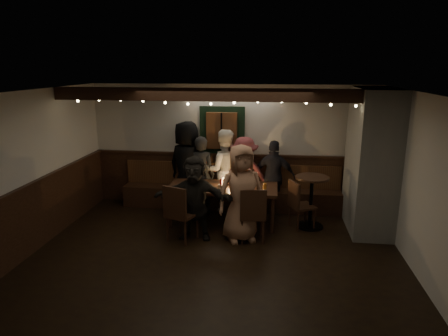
# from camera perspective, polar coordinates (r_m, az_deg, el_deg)

# --- Properties ---
(room) EXTENTS (6.02, 5.01, 2.62)m
(room) POSITION_cam_1_polar(r_m,az_deg,el_deg) (7.47, 8.37, -0.44)
(room) COLOR black
(room) RESTS_ON ground
(dining_table) EXTENTS (2.07, 0.89, 0.90)m
(dining_table) POSITION_cam_1_polar(r_m,az_deg,el_deg) (7.61, -0.20, -3.10)
(dining_table) COLOR black
(dining_table) RESTS_ON ground
(chair_near_left) EXTENTS (0.60, 0.60, 1.02)m
(chair_near_left) POSITION_cam_1_polar(r_m,az_deg,el_deg) (6.88, -6.49, -6.07)
(chair_near_left) COLOR black
(chair_near_left) RESTS_ON ground
(chair_near_right) EXTENTS (0.50, 0.50, 0.98)m
(chair_near_right) POSITION_cam_1_polar(r_m,az_deg,el_deg) (6.85, 4.11, -6.30)
(chair_near_right) COLOR black
(chair_near_right) RESTS_ON ground
(chair_end) EXTENTS (0.55, 0.55, 0.91)m
(chair_end) POSITION_cam_1_polar(r_m,az_deg,el_deg) (7.55, 10.57, -4.81)
(chair_end) COLOR black
(chair_end) RESTS_ON ground
(high_top) EXTENTS (0.62, 0.62, 0.99)m
(high_top) POSITION_cam_1_polar(r_m,az_deg,el_deg) (7.62, 12.36, -3.84)
(high_top) COLOR black
(high_top) RESTS_ON ground
(person_a) EXTENTS (1.08, 0.92, 1.88)m
(person_a) POSITION_cam_1_polar(r_m,az_deg,el_deg) (8.36, -5.28, 0.31)
(person_a) COLOR black
(person_a) RESTS_ON ground
(person_b) EXTENTS (0.61, 0.44, 1.59)m
(person_b) POSITION_cam_1_polar(r_m,az_deg,el_deg) (8.26, -3.28, -0.86)
(person_b) COLOR black
(person_b) RESTS_ON ground
(person_c) EXTENTS (0.97, 0.83, 1.71)m
(person_c) POSITION_cam_1_polar(r_m,az_deg,el_deg) (8.31, -0.03, -0.30)
(person_c) COLOR beige
(person_c) RESTS_ON ground
(person_d) EXTENTS (1.13, 0.83, 1.58)m
(person_d) POSITION_cam_1_polar(r_m,az_deg,el_deg) (8.21, 2.87, -0.99)
(person_d) COLOR maroon
(person_d) RESTS_ON ground
(person_e) EXTENTS (0.92, 0.47, 1.51)m
(person_e) POSITION_cam_1_polar(r_m,az_deg,el_deg) (8.27, 7.15, -1.23)
(person_e) COLOR black
(person_e) RESTS_ON ground
(person_f) EXTENTS (1.39, 0.47, 1.49)m
(person_f) POSITION_cam_1_polar(r_m,az_deg,el_deg) (6.96, -4.22, -4.27)
(person_f) COLOR black
(person_f) RESTS_ON ground
(person_g) EXTENTS (0.97, 0.81, 1.70)m
(person_g) POSITION_cam_1_polar(r_m,az_deg,el_deg) (6.84, 2.47, -3.64)
(person_g) COLOR #A67458
(person_g) RESTS_ON ground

